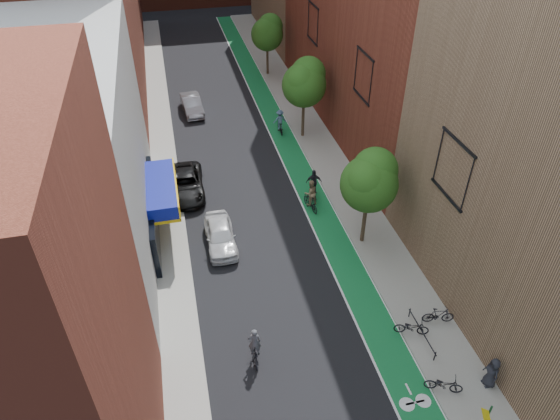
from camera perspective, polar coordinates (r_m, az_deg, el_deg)
ground at (r=24.12m, az=4.98°, el=-20.98°), size 160.00×160.00×0.00m
bike_lane at (r=43.96m, az=-0.15°, el=9.37°), size 2.00×68.00×0.01m
sidewalk_left at (r=43.05m, az=-13.35°, el=7.78°), size 2.00×68.00×0.15m
sidewalk_right at (r=44.50m, az=3.03°, el=9.78°), size 3.00×68.00×0.15m
building_left_white at (r=30.30m, az=-23.37°, el=5.38°), size 8.00×20.00×12.00m
tree_near at (r=28.97m, az=10.26°, el=3.43°), size 3.40×3.36×6.42m
tree_mid at (r=40.53m, az=2.83°, el=14.46°), size 3.55×3.53×6.74m
tree_far at (r=53.46m, az=-1.45°, el=19.69°), size 3.30×3.25×6.21m
parked_car_white at (r=30.86m, az=-6.84°, el=-2.87°), size 1.77×4.39×1.49m
parked_car_black at (r=35.77m, az=-10.71°, el=2.94°), size 2.65×5.43×1.48m
parked_car_silver at (r=47.07m, az=-10.04°, el=11.77°), size 1.95×4.70×1.51m
cyclist_lead at (r=24.80m, az=-2.88°, el=-15.65°), size 0.75×1.67×2.06m
cyclist_lane_near at (r=33.54m, az=3.51°, el=1.48°), size 1.05×1.88×2.22m
cyclist_lane_mid at (r=34.68m, az=3.88°, el=2.56°), size 1.15×1.95×2.21m
cyclist_lane_far at (r=42.79m, az=-0.00°, el=9.96°), size 1.12×1.61×2.07m
parked_bike_near at (r=24.92m, az=18.20°, el=-18.38°), size 1.82×1.25×0.91m
parked_bike_mid at (r=27.43m, az=17.66°, el=-11.39°), size 1.73×0.81×1.00m
parked_bike_far at (r=26.58m, az=14.80°, el=-12.82°), size 1.85×1.17×0.92m
pedestrian at (r=25.52m, az=23.05°, el=-16.72°), size 0.55×0.84×1.71m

